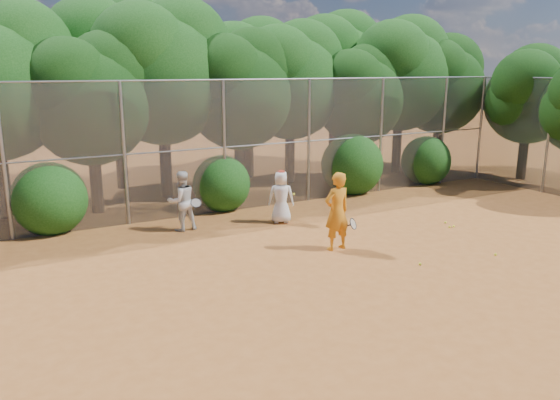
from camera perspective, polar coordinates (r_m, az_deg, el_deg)
ground at (r=12.58m, az=9.58°, el=-6.72°), size 80.00×80.00×0.00m
fence_back at (r=17.01m, az=-3.09°, el=5.90°), size 20.05×0.09×4.03m
fence_side at (r=21.38m, az=26.25°, el=6.11°), size 0.09×6.09×4.03m
tree_2 at (r=17.30m, az=-19.18°, el=10.41°), size 3.99×3.47×5.47m
tree_3 at (r=18.85m, az=-12.20°, el=13.52°), size 4.89×4.26×6.70m
tree_4 at (r=19.17m, az=-4.27°, el=11.87°), size 4.19×3.64×5.73m
tree_5 at (r=21.03m, az=1.15°, el=12.85°), size 4.51×3.92×6.17m
tree_6 at (r=21.58m, az=8.37°, el=11.19°), size 3.86×3.36×5.29m
tree_7 at (r=23.61m, az=12.54°, el=13.19°), size 4.77×4.14×6.53m
tree_8 at (r=24.75m, az=16.51°, el=11.89°), size 4.25×3.70×5.82m
tree_10 at (r=20.73m, az=-16.77°, el=13.89°), size 5.15×4.48×7.06m
tree_11 at (r=21.98m, az=-3.30°, el=13.17°), size 4.64×4.03×6.35m
tree_12 at (r=24.76m, az=5.80°, el=13.98°), size 5.02×4.37×6.88m
tree_13 at (r=23.64m, az=24.64°, el=10.32°), size 3.86×3.36×5.29m
bush_0 at (r=15.91m, az=-22.98°, el=0.44°), size 2.00×2.00×2.00m
bush_1 at (r=17.12m, az=-6.13°, el=1.98°), size 1.80×1.80×1.80m
bush_2 at (r=19.51m, az=7.54°, el=3.97°), size 2.20×2.20×2.20m
bush_3 at (r=21.77m, az=15.01°, el=4.22°), size 1.90×1.90×1.90m
player_yellow at (r=13.25m, az=5.97°, el=-1.19°), size 0.88×0.59×1.93m
player_teen at (r=15.54m, az=0.12°, el=0.35°), size 0.88×0.78×1.54m
player_white at (r=15.03m, az=-10.23°, el=-0.10°), size 0.90×0.79×1.64m
ball_0 at (r=15.90m, az=17.29°, el=-2.70°), size 0.07×0.07×0.07m
ball_1 at (r=16.32m, az=16.90°, el=-2.25°), size 0.07×0.07×0.07m
ball_2 at (r=13.95m, az=21.59°, el=-5.32°), size 0.07×0.07×0.07m
ball_3 at (r=16.00m, az=17.69°, el=-2.62°), size 0.07×0.07×0.07m
ball_4 at (r=12.78m, az=14.42°, el=-6.48°), size 0.07×0.07×0.07m
ball_5 at (r=17.52m, az=5.31°, el=-0.64°), size 0.07×0.07×0.07m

